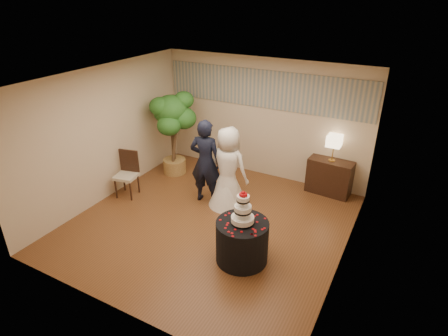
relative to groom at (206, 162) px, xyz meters
The scene contains 15 objects.
floor 1.27m from the groom, 55.04° to the right, with size 5.00×5.00×0.00m, color brown.
ceiling 2.08m from the groom, 55.04° to the right, with size 5.00×5.00×0.00m, color white.
wall_back 1.91m from the groom, 74.08° to the left, with size 5.00×0.06×2.80m, color beige.
wall_front 3.30m from the groom, 81.07° to the right, with size 5.00×0.06×2.80m, color beige.
wall_left 2.18m from the groom, 160.03° to the right, with size 0.06×5.00×2.80m, color beige.
wall_right 3.13m from the groom, 13.55° to the right, with size 0.06×5.00×2.80m, color beige.
mural_border 2.18m from the groom, 73.91° to the left, with size 4.90×0.02×0.85m, color gray.
groom is the anchor object (origin of this frame).
bride 0.50m from the groom, ahead, with size 0.84×0.83×1.72m, color white.
cake_table 2.14m from the groom, 42.52° to the right, with size 0.87×0.87×0.74m, color black.
wedding_cake 2.07m from the groom, 42.52° to the right, with size 0.38×0.38×0.59m, color white, non-canonical shape.
console 2.77m from the groom, 35.22° to the left, with size 0.95×0.42×0.79m, color black.
table_lamp 2.73m from the groom, 35.22° to the left, with size 0.30×0.30×0.58m, color beige, non-canonical shape.
ficus_tree 1.59m from the groom, 150.39° to the left, with size 0.98×0.98×2.06m, color #276120, non-canonical shape.
side_chair 1.80m from the groom, 158.56° to the right, with size 0.46×0.48×1.01m, color black, non-canonical shape.
Camera 1 is at (3.14, -5.24, 4.17)m, focal length 30.00 mm.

